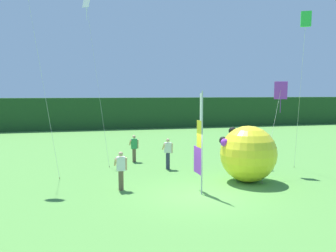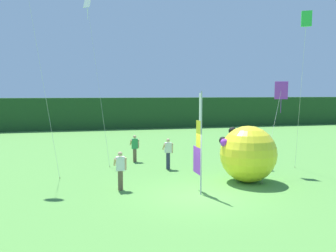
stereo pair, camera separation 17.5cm
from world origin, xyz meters
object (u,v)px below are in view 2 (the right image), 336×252
at_px(inflatable_balloon, 248,154).
at_px(kite_green_box_0, 306,19).
at_px(folding_chair, 266,161).
at_px(person_mid_field, 120,170).
at_px(banner_flag, 199,144).
at_px(person_near_banner, 244,150).
at_px(kite_white_diamond_1, 89,19).
at_px(kite_purple_diamond_3, 281,94).
at_px(person_far_left, 168,153).
at_px(person_far_right, 135,148).

relative_size(inflatable_balloon, kite_green_box_0, 0.33).
bearing_deg(inflatable_balloon, folding_chair, 45.71).
distance_m(person_mid_field, kite_green_box_0, 11.60).
xyz_separation_m(banner_flag, person_near_banner, (4.17, 4.38, -1.09)).
distance_m(folding_chair, kite_green_box_0, 7.54).
relative_size(person_near_banner, kite_green_box_0, 0.22).
xyz_separation_m(kite_white_diamond_1, kite_purple_diamond_3, (9.39, -6.20, -4.53)).
height_order(banner_flag, folding_chair, banner_flag).
relative_size(person_mid_field, person_far_left, 0.99).
bearing_deg(inflatable_balloon, person_far_right, 125.37).
distance_m(banner_flag, person_near_banner, 6.14).
distance_m(person_mid_field, inflatable_balloon, 6.01).
bearing_deg(kite_green_box_0, person_far_left, 154.16).
bearing_deg(kite_purple_diamond_3, person_mid_field, -170.75).
bearing_deg(person_near_banner, person_far_left, 173.67).
bearing_deg(person_near_banner, person_mid_field, -156.52).
bearing_deg(kite_green_box_0, person_far_right, 144.05).
height_order(person_near_banner, person_mid_field, person_near_banner).
bearing_deg(kite_green_box_0, inflatable_balloon, -169.24).
bearing_deg(banner_flag, inflatable_balloon, 22.69).
bearing_deg(kite_white_diamond_1, person_far_right, -28.38).
xyz_separation_m(banner_flag, person_far_left, (-0.12, 4.85, -1.14)).
bearing_deg(person_mid_field, kite_white_diamond_1, 96.98).
bearing_deg(person_far_right, folding_chair, -31.35).
relative_size(folding_chair, kite_purple_diamond_3, 0.19).
relative_size(inflatable_balloon, kite_purple_diamond_3, 0.57).
relative_size(person_near_banner, kite_white_diamond_1, 0.18).
distance_m(person_far_right, kite_green_box_0, 11.79).
bearing_deg(kite_green_box_0, folding_chair, 125.61).
distance_m(person_mid_field, person_far_left, 4.75).
relative_size(person_far_right, inflatable_balloon, 0.60).
xyz_separation_m(kite_green_box_0, kite_white_diamond_1, (-10.23, 6.95, 0.89)).
bearing_deg(person_mid_field, kite_green_box_0, 3.83).
bearing_deg(kite_purple_diamond_3, person_far_left, 157.21).
relative_size(person_mid_field, folding_chair, 1.89).
bearing_deg(inflatable_balloon, kite_purple_diamond_3, 29.32).
relative_size(folding_chair, kite_white_diamond_1, 0.09).
height_order(person_near_banner, folding_chair, person_near_banner).
height_order(person_mid_field, kite_purple_diamond_3, kite_purple_diamond_3).
bearing_deg(person_near_banner, inflatable_balloon, -112.56).
xyz_separation_m(banner_flag, kite_purple_diamond_3, (5.31, 2.57, 2.11)).
bearing_deg(person_mid_field, banner_flag, -20.76).
bearing_deg(person_far_right, kite_white_diamond_1, 151.62).
bearing_deg(person_near_banner, kite_green_box_0, -52.29).
xyz_separation_m(person_far_right, folding_chair, (6.58, -4.01, -0.36)).
height_order(banner_flag, person_far_right, banner_flag).
bearing_deg(folding_chair, kite_white_diamond_1, 149.45).
xyz_separation_m(banner_flag, person_mid_field, (-3.15, 1.19, -1.15)).
relative_size(person_mid_field, kite_white_diamond_1, 0.17).
bearing_deg(person_far_right, person_far_left, -60.42).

